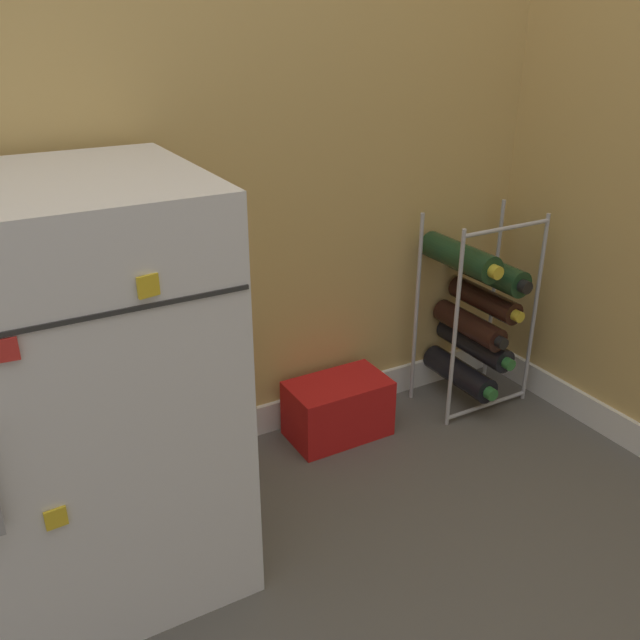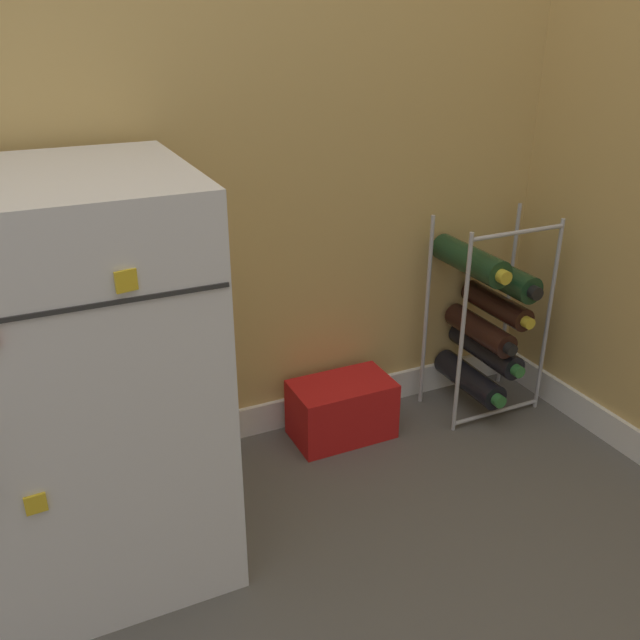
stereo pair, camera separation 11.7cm
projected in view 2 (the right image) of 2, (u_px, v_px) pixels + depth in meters
The scene contains 4 objects.
ground_plane at pixel (326, 604), 1.40m from camera, with size 14.00×14.00×0.00m, color #56544F.
mini_fridge at pixel (79, 382), 1.38m from camera, with size 0.51×0.54×0.86m.
wine_rack at pixel (484, 317), 1.99m from camera, with size 0.32×0.31×0.60m.
soda_box at pixel (342, 409), 1.93m from camera, with size 0.28×0.17×0.17m.
Camera 2 is at (-0.45, -0.93, 1.12)m, focal length 38.00 mm.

